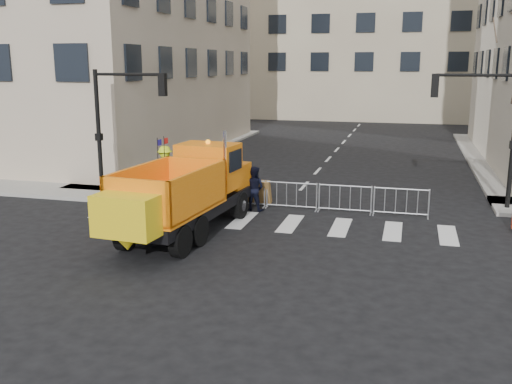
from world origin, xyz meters
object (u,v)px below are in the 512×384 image
(cop_c, at_px, (225,186))
(worker, at_px, (165,167))
(cop_a, at_px, (197,183))
(cop_b, at_px, (254,188))
(plow_truck, at_px, (184,191))

(cop_c, distance_m, worker, 4.10)
(cop_a, relative_size, cop_b, 1.10)
(cop_a, relative_size, cop_c, 1.04)
(plow_truck, distance_m, cop_c, 3.78)
(plow_truck, xyz_separation_m, cop_b, (1.37, 3.73, -0.64))
(cop_c, bearing_deg, plow_truck, 54.27)
(plow_truck, height_order, cop_c, plow_truck)
(cop_a, bearing_deg, cop_b, -178.33)
(cop_b, height_order, worker, worker)
(cop_b, bearing_deg, worker, -15.23)
(cop_a, xyz_separation_m, worker, (-2.30, 2.13, 0.15))
(plow_truck, relative_size, cop_b, 5.11)
(plow_truck, xyz_separation_m, cop_a, (-1.01, 3.73, -0.55))
(cop_a, xyz_separation_m, cop_b, (2.38, 0.00, -0.09))
(plow_truck, relative_size, worker, 4.65)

